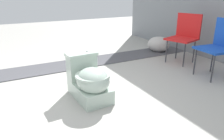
# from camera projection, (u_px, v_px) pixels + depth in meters

# --- Properties ---
(ground_plane) EXTENTS (14.00, 14.00, 0.00)m
(ground_plane) POSITION_uv_depth(u_px,v_px,m) (80.00, 97.00, 2.64)
(ground_plane) COLOR #A8A59E
(gravel_strip) EXTENTS (0.56, 8.00, 0.01)m
(gravel_strip) POSITION_uv_depth(u_px,v_px,m) (83.00, 63.00, 3.85)
(gravel_strip) COLOR #4C4C51
(gravel_strip) RESTS_ON ground
(toilet) EXTENTS (0.65, 0.40, 0.52)m
(toilet) POSITION_uv_depth(u_px,v_px,m) (89.00, 81.00, 2.53)
(toilet) COLOR #B2C6B7
(toilet) RESTS_ON ground
(folding_chair_left) EXTENTS (0.54, 0.54, 0.83)m
(folding_chair_left) POSITION_uv_depth(u_px,v_px,m) (185.00, 33.00, 3.78)
(folding_chair_left) COLOR red
(folding_chair_left) RESTS_ON ground
(folding_chair_middle) EXTENTS (0.48, 0.48, 0.83)m
(folding_chair_middle) POSITION_uv_depth(u_px,v_px,m) (221.00, 42.00, 3.10)
(folding_chair_middle) COLOR #1947B2
(folding_chair_middle) RESTS_ON ground
(boulder_near) EXTENTS (0.57, 0.57, 0.32)m
(boulder_near) POSITION_uv_depth(u_px,v_px,m) (159.00, 44.00, 4.51)
(boulder_near) COLOR #B7B2AD
(boulder_near) RESTS_ON ground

